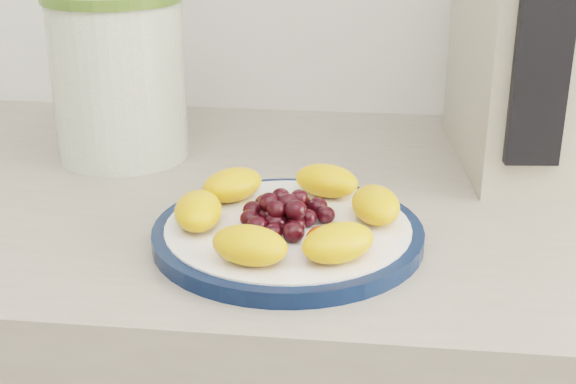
# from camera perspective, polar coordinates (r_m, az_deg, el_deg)

# --- Properties ---
(plate_rim) EXTENTS (0.25, 0.25, 0.01)m
(plate_rim) POSITION_cam_1_polar(r_m,az_deg,el_deg) (0.75, 0.00, -3.03)
(plate_rim) COLOR #0A1939
(plate_rim) RESTS_ON counter
(plate_face) EXTENTS (0.23, 0.23, 0.02)m
(plate_face) POSITION_cam_1_polar(r_m,az_deg,el_deg) (0.74, 0.00, -2.96)
(plate_face) COLOR white
(plate_face) RESTS_ON counter
(canister) EXTENTS (0.17, 0.17, 0.18)m
(canister) POSITION_cam_1_polar(r_m,az_deg,el_deg) (0.97, -11.93, 7.75)
(canister) COLOR #425D12
(canister) RESTS_ON counter
(appliance_body) EXTENTS (0.20, 0.27, 0.31)m
(appliance_body) POSITION_cam_1_polar(r_m,az_deg,el_deg) (0.96, 18.22, 10.99)
(appliance_body) COLOR #A6A08C
(appliance_body) RESTS_ON counter
(appliance_panel) EXTENTS (0.06, 0.02, 0.23)m
(appliance_panel) POSITION_cam_1_polar(r_m,az_deg,el_deg) (0.82, 17.70, 9.68)
(appliance_panel) COLOR black
(appliance_panel) RESTS_ON appliance_body
(fruit_plate) EXTENTS (0.22, 0.22, 0.03)m
(fruit_plate) POSITION_cam_1_polar(r_m,az_deg,el_deg) (0.73, 0.03, -1.39)
(fruit_plate) COLOR orange
(fruit_plate) RESTS_ON plate_face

